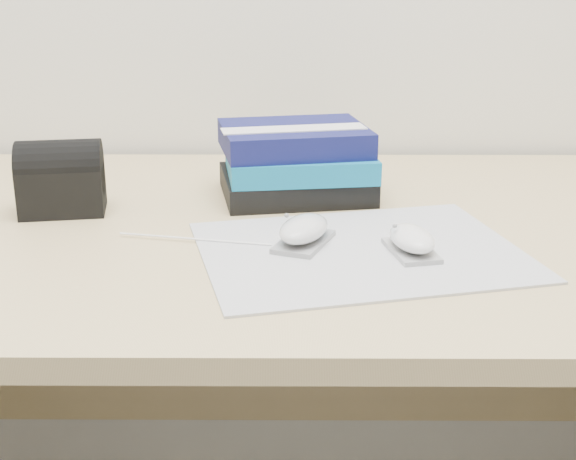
{
  "coord_description": "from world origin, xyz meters",
  "views": [
    {
      "loc": [
        -0.05,
        0.51,
        1.09
      ],
      "look_at": [
        -0.05,
        1.43,
        0.77
      ],
      "focal_mm": 50.0,
      "sensor_mm": 36.0,
      "label": 1
    }
  ],
  "objects_px": {
    "desk": "(321,350)",
    "book_stack": "(296,162)",
    "mouse_rear": "(304,231)",
    "pouch": "(61,178)",
    "mouse_front": "(412,240)"
  },
  "relations": [
    {
      "from": "book_stack",
      "to": "pouch",
      "type": "xyz_separation_m",
      "value": [
        -0.34,
        -0.09,
        -0.0
      ]
    },
    {
      "from": "mouse_rear",
      "to": "pouch",
      "type": "relative_size",
      "value": 0.86
    },
    {
      "from": "book_stack",
      "to": "mouse_rear",
      "type": "bearing_deg",
      "value": -87.82
    },
    {
      "from": "mouse_rear",
      "to": "mouse_front",
      "type": "xyz_separation_m",
      "value": [
        0.13,
        -0.03,
        -0.0
      ]
    },
    {
      "from": "desk",
      "to": "book_stack",
      "type": "height_order",
      "value": "book_stack"
    },
    {
      "from": "mouse_rear",
      "to": "book_stack",
      "type": "height_order",
      "value": "book_stack"
    },
    {
      "from": "desk",
      "to": "mouse_rear",
      "type": "bearing_deg",
      "value": -101.12
    },
    {
      "from": "book_stack",
      "to": "pouch",
      "type": "height_order",
      "value": "book_stack"
    },
    {
      "from": "mouse_rear",
      "to": "mouse_front",
      "type": "distance_m",
      "value": 0.14
    },
    {
      "from": "desk",
      "to": "mouse_rear",
      "type": "height_order",
      "value": "mouse_rear"
    },
    {
      "from": "desk",
      "to": "mouse_rear",
      "type": "relative_size",
      "value": 14.17
    },
    {
      "from": "mouse_front",
      "to": "book_stack",
      "type": "xyz_separation_m",
      "value": [
        -0.14,
        0.26,
        0.03
      ]
    },
    {
      "from": "mouse_rear",
      "to": "desk",
      "type": "bearing_deg",
      "value": 78.88
    },
    {
      "from": "mouse_rear",
      "to": "pouch",
      "type": "height_order",
      "value": "pouch"
    },
    {
      "from": "desk",
      "to": "mouse_rear",
      "type": "distance_m",
      "value": 0.3
    }
  ]
}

